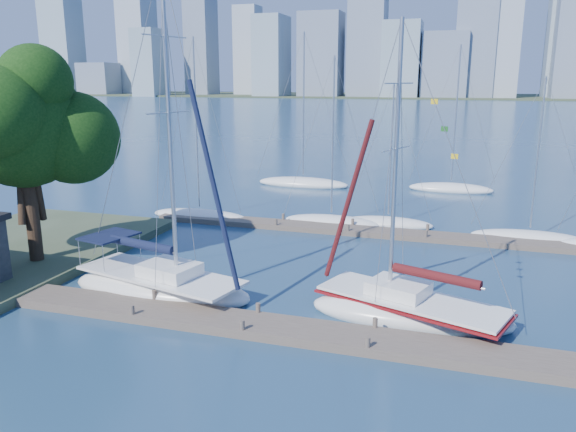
% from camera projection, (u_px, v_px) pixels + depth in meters
% --- Properties ---
extents(ground, '(700.00, 700.00, 0.00)m').
position_uv_depth(ground, '(251.00, 329.00, 23.21)').
color(ground, navy).
rests_on(ground, ground).
extents(near_dock, '(26.00, 2.00, 0.40)m').
position_uv_depth(near_dock, '(251.00, 325.00, 23.16)').
color(near_dock, brown).
rests_on(near_dock, ground).
extents(far_dock, '(30.00, 1.80, 0.36)m').
position_uv_depth(far_dock, '(365.00, 231.00, 37.41)').
color(far_dock, brown).
rests_on(far_dock, ground).
extents(far_shore, '(800.00, 100.00, 1.50)m').
position_uv_depth(far_shore, '(453.00, 97.00, 319.77)').
color(far_shore, '#38472D').
rests_on(far_shore, ground).
extents(tree, '(8.90, 8.12, 11.77)m').
position_uv_depth(tree, '(22.00, 122.00, 28.77)').
color(tree, black).
rests_on(tree, ground).
extents(sailboat_navy, '(9.61, 5.06, 15.51)m').
position_uv_depth(sailboat_navy, '(160.00, 272.00, 26.64)').
color(sailboat_navy, white).
rests_on(sailboat_navy, ground).
extents(sailboat_maroon, '(9.03, 5.51, 13.03)m').
position_uv_depth(sailboat_maroon, '(410.00, 298.00, 23.93)').
color(sailboat_maroon, white).
rests_on(sailboat_maroon, ground).
extents(bg_boat_0, '(7.80, 3.75, 13.22)m').
position_uv_depth(bg_boat_0, '(200.00, 215.00, 41.61)').
color(bg_boat_0, white).
rests_on(bg_boat_0, ground).
extents(bg_boat_1, '(7.03, 4.63, 11.90)m').
position_uv_depth(bg_boat_1, '(331.00, 221.00, 39.80)').
color(bg_boat_1, white).
rests_on(bg_boat_1, ground).
extents(bg_boat_2, '(6.57, 3.68, 10.11)m').
position_uv_depth(bg_boat_2, '(388.00, 223.00, 39.49)').
color(bg_boat_2, white).
rests_on(bg_boat_2, ground).
extents(bg_boat_4, '(7.23, 2.18, 10.55)m').
position_uv_depth(bg_boat_4, '(529.00, 237.00, 35.85)').
color(bg_boat_4, white).
rests_on(bg_boat_4, ground).
extents(bg_boat_6, '(9.21, 3.76, 14.64)m').
position_uv_depth(bg_boat_6, '(303.00, 183.00, 54.17)').
color(bg_boat_6, white).
rests_on(bg_boat_6, ground).
extents(bg_boat_7, '(7.72, 2.77, 13.34)m').
position_uv_depth(bg_boat_7, '(451.00, 188.00, 51.60)').
color(bg_boat_7, white).
rests_on(bg_boat_7, ground).
extents(skyline, '(503.27, 51.31, 106.07)m').
position_uv_depth(skyline, '(501.00, 27.00, 277.78)').
color(skyline, gray).
rests_on(skyline, ground).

